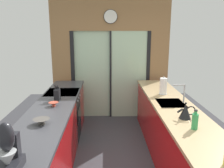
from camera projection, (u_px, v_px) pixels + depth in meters
name	position (u px, v px, depth m)	size (l,w,h in m)	color
ground_plane	(113.00, 156.00, 3.82)	(5.04, 7.60, 0.02)	#38383D
back_wall_unit	(111.00, 52.00, 5.21)	(2.64, 0.12, 2.70)	olive
left_counter_run	(49.00, 144.00, 3.22)	(0.62, 3.80, 0.92)	#AD0C0F
right_counter_run	(175.00, 137.00, 3.44)	(0.62, 3.80, 0.92)	#AD0C0F
sink_faucet	(182.00, 91.00, 3.54)	(0.19, 0.02, 0.30)	#B7BABC
oven_range	(63.00, 116.00, 4.31)	(0.60, 0.60, 0.92)	black
mixing_bowl_near	(41.00, 121.00, 2.76)	(0.20, 0.20, 0.07)	#514C47
mixing_bowl_far	(54.00, 104.00, 3.42)	(0.15, 0.15, 0.06)	#BC4C38
knife_block	(57.00, 95.00, 3.68)	(0.08, 0.14, 0.26)	black
stand_mixer	(8.00, 152.00, 1.82)	(0.17, 0.27, 0.42)	black
kettle	(185.00, 111.00, 2.93)	(0.24, 0.15, 0.22)	black
soap_bottle_far	(195.00, 121.00, 2.61)	(0.07, 0.07, 0.23)	#339E56
paper_towel_roll	(163.00, 86.00, 4.03)	(0.14, 0.14, 0.32)	#B7BABC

